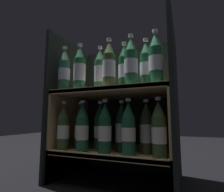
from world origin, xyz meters
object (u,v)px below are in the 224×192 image
at_px(bottle_lower_front_4, 159,130).
at_px(bottle_lower_back_2, 122,129).
at_px(bottle_lower_front_0, 63,128).
at_px(bottle_lower_back_1, 100,128).
at_px(bottle_lower_front_2, 105,129).
at_px(bottle_upper_back_3, 146,65).
at_px(bottle_lower_back_0, 80,128).
at_px(bottle_lower_back_3, 146,129).
at_px(bottle_upper_front_4, 156,60).
at_px(bottle_lower_front_1, 82,128).
at_px(bottle_lower_front_3, 129,129).
at_px(bottle_upper_front_0, 64,71).
at_px(bottle_upper_back_0, 79,73).
at_px(bottle_upper_front_1, 80,69).
at_px(bottle_upper_front_2, 109,66).
at_px(bottle_upper_back_1, 100,71).
at_px(bottle_upper_back_2, 124,68).
at_px(bottle_upper_front_3, 131,63).

xyz_separation_m(bottle_lower_front_4, bottle_lower_back_2, (-0.20, 0.07, -0.00)).
relative_size(bottle_lower_front_0, bottle_lower_back_1, 1.00).
bearing_deg(bottle_lower_front_2, bottle_upper_back_3, 20.70).
bearing_deg(bottle_lower_back_0, bottle_lower_back_3, -0.00).
xyz_separation_m(bottle_upper_front_4, bottle_lower_back_2, (-0.20, 0.07, -0.32)).
xyz_separation_m(bottle_upper_back_3, bottle_lower_front_1, (-0.33, -0.07, -0.32)).
bearing_deg(bottle_lower_back_2, bottle_upper_front_4, -20.70).
relative_size(bottle_lower_front_0, bottle_lower_front_3, 1.00).
xyz_separation_m(bottle_upper_front_0, bottle_lower_front_4, (0.52, -0.00, -0.32)).
bearing_deg(bottle_lower_back_1, bottle_lower_back_0, 180.00).
bearing_deg(bottle_upper_back_0, bottle_lower_back_1, -0.00).
xyz_separation_m(bottle_lower_front_3, bottle_lower_back_0, (-0.31, 0.07, -0.00)).
bearing_deg(bottle_lower_back_1, bottle_upper_back_0, 180.00).
xyz_separation_m(bottle_lower_front_3, bottle_lower_front_4, (0.14, 0.00, -0.00)).
bearing_deg(bottle_upper_front_1, bottle_upper_front_0, 180.00).
distance_m(bottle_upper_front_1, bottle_lower_front_0, 0.34).
bearing_deg(bottle_upper_front_2, bottle_upper_back_0, 162.16).
relative_size(bottle_upper_front_2, bottle_lower_front_2, 1.00).
height_order(bottle_upper_back_0, bottle_upper_back_1, same).
bearing_deg(bottle_upper_back_2, bottle_upper_back_0, 180.00).
distance_m(bottle_upper_front_2, bottle_upper_back_3, 0.19).
relative_size(bottle_lower_back_2, bottle_lower_back_3, 1.00).
bearing_deg(bottle_lower_back_0, bottle_upper_front_1, -64.91).
distance_m(bottle_upper_back_1, bottle_lower_front_0, 0.38).
relative_size(bottle_upper_back_2, bottle_lower_back_1, 1.00).
distance_m(bottle_lower_back_1, bottle_lower_back_3, 0.26).
xyz_separation_m(bottle_upper_front_1, bottle_upper_back_0, (-0.05, 0.07, 0.00)).
height_order(bottle_upper_back_0, bottle_lower_back_3, bottle_upper_back_0).
relative_size(bottle_upper_back_1, bottle_lower_front_3, 1.00).
relative_size(bottle_upper_back_0, bottle_lower_back_1, 1.00).
distance_m(bottle_upper_front_4, bottle_lower_back_1, 0.46).
distance_m(bottle_upper_front_2, bottle_lower_front_1, 0.36).
relative_size(bottle_lower_front_2, bottle_lower_front_3, 1.00).
bearing_deg(bottle_lower_front_2, bottle_upper_back_1, 133.48).
relative_size(bottle_lower_front_1, bottle_lower_front_4, 1.00).
relative_size(bottle_upper_front_4, bottle_upper_back_0, 1.00).
bearing_deg(bottle_lower_back_0, bottle_lower_front_4, -9.29).
bearing_deg(bottle_upper_back_3, bottle_lower_front_0, -170.67).
bearing_deg(bottle_lower_back_0, bottle_lower_front_0, -129.31).
relative_size(bottle_upper_front_2, bottle_lower_front_0, 1.00).
bearing_deg(bottle_upper_front_1, bottle_upper_front_2, 0.00).
bearing_deg(bottle_lower_front_1, bottle_lower_back_3, 12.94).
bearing_deg(bottle_upper_back_1, bottle_lower_front_4, -12.69).
xyz_separation_m(bottle_lower_front_0, bottle_lower_back_3, (0.44, 0.07, -0.00)).
bearing_deg(bottle_upper_front_4, bottle_lower_back_1, 167.06).
bearing_deg(bottle_lower_front_0, bottle_lower_front_4, 0.00).
xyz_separation_m(bottle_upper_front_3, bottle_lower_back_2, (-0.08, 0.07, -0.32)).
bearing_deg(bottle_upper_front_3, bottle_lower_back_3, 54.63).
height_order(bottle_lower_front_1, bottle_lower_back_2, same).
distance_m(bottle_upper_back_1, bottle_lower_back_3, 0.41).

